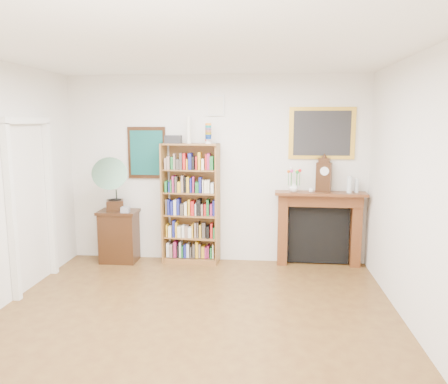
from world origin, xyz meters
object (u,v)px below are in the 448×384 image
(fireplace, at_px, (319,222))
(flower_vase, at_px, (294,187))
(cd_stack, at_px, (125,210))
(bottle_right, at_px, (357,186))
(gramophone, at_px, (111,181))
(teacup, at_px, (311,190))
(bottle_left, at_px, (349,185))
(mantel_clock, at_px, (324,176))
(side_cabinet, at_px, (119,236))
(bookshelf, at_px, (191,197))

(fireplace, distance_m, flower_vase, 0.66)
(cd_stack, xyz_separation_m, bottle_right, (3.36, 0.22, 0.38))
(gramophone, bearing_deg, teacup, -15.22)
(cd_stack, relative_size, bottle_left, 0.50)
(teacup, relative_size, bottle_left, 0.31)
(gramophone, xyz_separation_m, teacup, (2.92, 0.14, -0.12))
(bottle_right, bearing_deg, mantel_clock, 179.03)
(side_cabinet, relative_size, flower_vase, 5.61)
(bookshelf, distance_m, fireplace, 1.94)
(bookshelf, height_order, flower_vase, bookshelf)
(flower_vase, bearing_deg, bookshelf, -179.88)
(side_cabinet, relative_size, mantel_clock, 1.61)
(bookshelf, height_order, mantel_clock, bookshelf)
(side_cabinet, bearing_deg, bottle_right, 1.36)
(side_cabinet, xyz_separation_m, bottle_right, (3.51, 0.11, 0.81))
(fireplace, relative_size, mantel_clock, 2.68)
(mantel_clock, xyz_separation_m, flower_vase, (-0.43, -0.05, -0.17))
(fireplace, relative_size, bottle_right, 6.61)
(mantel_clock, bearing_deg, bookshelf, -159.92)
(bottle_left, bearing_deg, bottle_right, 26.66)
(gramophone, relative_size, mantel_clock, 1.66)
(side_cabinet, bearing_deg, bottle_left, 0.48)
(bottle_right, bearing_deg, side_cabinet, -178.29)
(cd_stack, bearing_deg, bottle_right, 3.69)
(side_cabinet, distance_m, fireplace, 3.02)
(fireplace, xyz_separation_m, bottle_right, (0.51, -0.03, 0.56))
(teacup, bearing_deg, cd_stack, -176.75)
(fireplace, xyz_separation_m, mantel_clock, (0.04, -0.02, 0.70))
(teacup, distance_m, bottle_right, 0.66)
(gramophone, height_order, bottle_left, gramophone)
(bottle_right, bearing_deg, cd_stack, -176.31)
(gramophone, xyz_separation_m, flower_vase, (2.68, 0.17, -0.08))
(mantel_clock, bearing_deg, side_cabinet, -159.29)
(mantel_clock, height_order, flower_vase, mantel_clock)
(mantel_clock, xyz_separation_m, teacup, (-0.18, -0.07, -0.21))
(side_cabinet, distance_m, teacup, 2.96)
(flower_vase, xyz_separation_m, bottle_right, (0.90, 0.04, 0.03))
(bookshelf, relative_size, flower_vase, 14.70)
(fireplace, height_order, bottle_left, bottle_left)
(mantel_clock, distance_m, bottle_left, 0.38)
(cd_stack, distance_m, bottle_left, 3.28)
(bookshelf, height_order, bottle_right, bookshelf)
(cd_stack, height_order, flower_vase, flower_vase)
(fireplace, bearing_deg, bottle_left, -9.84)
(flower_vase, relative_size, bottle_right, 0.71)
(cd_stack, distance_m, flower_vase, 2.50)
(cd_stack, distance_m, bottle_right, 3.39)
(flower_vase, bearing_deg, bottle_left, -1.16)
(fireplace, bearing_deg, cd_stack, -173.06)
(cd_stack, xyz_separation_m, flower_vase, (2.47, 0.18, 0.35))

